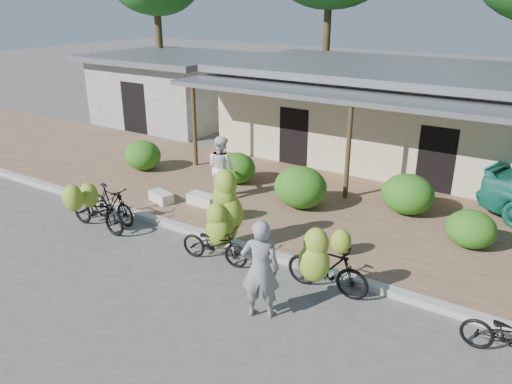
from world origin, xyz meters
TOP-DOWN VIEW (x-y plane):
  - ground at (0.00, 0.00)m, footprint 100.00×100.00m
  - sidewalk at (0.00, 5.00)m, footprint 60.00×6.00m
  - curb at (0.00, 2.00)m, footprint 60.00×0.25m
  - shop_main at (0.00, 10.93)m, footprint 13.00×8.50m
  - shop_grey at (-11.00, 10.99)m, footprint 7.00×6.00m
  - hedge_0 at (-6.80, 4.76)m, footprint 1.27×1.15m
  - hedge_1 at (-3.40, 5.43)m, footprint 1.23×1.11m
  - hedge_2 at (-0.79, 4.78)m, footprint 1.49×1.34m
  - hedge_3 at (1.83, 5.96)m, footprint 1.40×1.26m
  - hedge_4 at (3.67, 4.82)m, footprint 1.14×1.03m
  - bike_far_left at (-4.57, 0.84)m, footprint 1.97×1.26m
  - bike_left at (-4.62, 1.34)m, footprint 1.72×1.18m
  - bike_center at (-1.06, 1.46)m, footprint 1.71×1.25m
  - bike_right at (1.62, 1.24)m, footprint 1.77×1.17m
  - loose_banana_a at (-1.88, 3.08)m, footprint 0.49×0.42m
  - loose_banana_b at (-2.14, 3.00)m, footprint 0.50×0.43m
  - loose_banana_c at (1.29, 2.86)m, footprint 0.48×0.41m
  - sack_near at (-3.18, 3.42)m, footprint 0.85×0.40m
  - sack_far at (-4.31, 2.95)m, footprint 0.82×0.55m
  - vendor at (0.93, 0.01)m, footprint 0.85×0.75m
  - bystander at (-3.06, 4.20)m, footprint 1.02×0.87m

SIDE VIEW (x-z plane):
  - ground at x=0.00m, z-range 0.00..0.00m
  - sidewalk at x=0.00m, z-range 0.00..0.12m
  - curb at x=0.00m, z-range 0.00..0.15m
  - sack_far at x=-4.31m, z-range 0.12..0.40m
  - sack_near at x=-3.18m, z-range 0.12..0.42m
  - loose_banana_c at x=1.29m, z-range 0.12..0.72m
  - loose_banana_a at x=-1.88m, z-range 0.12..0.74m
  - loose_banana_b at x=-2.14m, z-range 0.12..0.75m
  - hedge_4 at x=3.67m, z-range 0.12..1.01m
  - bike_far_left at x=-4.57m, z-range -0.13..1.28m
  - bike_left at x=-4.62m, z-range -0.07..1.22m
  - hedge_1 at x=-3.40m, z-range 0.12..1.08m
  - hedge_0 at x=-6.80m, z-range 0.12..1.11m
  - hedge_3 at x=1.83m, z-range 0.12..1.21m
  - bike_right at x=1.62m, z-range -0.14..1.52m
  - hedge_2 at x=-0.79m, z-range 0.12..1.28m
  - bike_center at x=-1.06m, z-range -0.22..1.81m
  - vendor at x=0.93m, z-range 0.00..1.96m
  - bystander at x=-3.06m, z-range 0.12..1.95m
  - shop_grey at x=-11.00m, z-range 0.04..3.19m
  - shop_main at x=0.00m, z-range 0.05..3.40m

